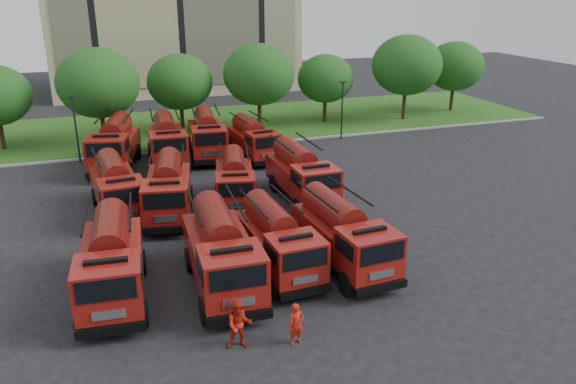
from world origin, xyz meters
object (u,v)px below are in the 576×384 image
object	(u,v)px
fire_truck_11	(253,139)
firefighter_4	(215,244)
fire_truck_5	(168,189)
fire_truck_8	(115,144)
fire_truck_6	(235,180)
firefighter_5	(333,205)
fire_truck_7	(301,174)
fire_truck_0	(111,261)
firefighter_1	(240,347)
fire_truck_4	(117,187)
firefighter_0	(296,343)
fire_truck_3	(343,234)
firefighter_2	(337,258)
fire_truck_2	(278,240)
fire_truck_1	(221,251)
fire_truck_9	(167,141)
firefighter_3	(383,262)
fire_truck_10	(207,135)

from	to	relation	value
fire_truck_11	firefighter_4	xyz separation A→B (m)	(-6.19, -14.57, -1.53)
fire_truck_5	fire_truck_8	xyz separation A→B (m)	(-2.48, 10.69, 0.13)
fire_truck_6	firefighter_5	bearing A→B (deg)	-8.89
fire_truck_6	fire_truck_7	distance (m)	4.21
fire_truck_0	fire_truck_7	world-z (taller)	fire_truck_0
firefighter_1	fire_truck_4	bearing A→B (deg)	114.82
fire_truck_5	firefighter_4	bearing A→B (deg)	-60.42
fire_truck_4	firefighter_0	world-z (taller)	fire_truck_4
firefighter_5	firefighter_0	bearing A→B (deg)	63.67
fire_truck_3	firefighter_2	bearing A→B (deg)	78.27
fire_truck_2	firefighter_2	size ratio (longest dim) A/B	4.71
fire_truck_5	firefighter_0	bearing A→B (deg)	-68.75
fire_truck_1	fire_truck_3	bearing A→B (deg)	3.46
fire_truck_3	fire_truck_11	xyz separation A→B (m)	(0.78, 18.90, -0.13)
fire_truck_9	fire_truck_11	size ratio (longest dim) A/B	1.13
firefighter_1	fire_truck_0	bearing A→B (deg)	140.05
firefighter_4	firefighter_0	bearing A→B (deg)	114.55
fire_truck_6	firefighter_4	bearing A→B (deg)	-102.26
firefighter_0	firefighter_3	size ratio (longest dim) A/B	1.13
fire_truck_4	firefighter_3	world-z (taller)	fire_truck_4
fire_truck_8	fire_truck_10	xyz separation A→B (m)	(7.06, 0.70, -0.07)
fire_truck_7	firefighter_1	size ratio (longest dim) A/B	3.76
fire_truck_3	firefighter_0	size ratio (longest dim) A/B	4.35
fire_truck_2	firefighter_3	xyz separation A→B (m)	(5.18, -0.97, -1.57)
fire_truck_3	firefighter_4	distance (m)	7.12
fire_truck_5	fire_truck_6	size ratio (longest dim) A/B	1.09
fire_truck_0	firefighter_1	distance (m)	7.13
fire_truck_4	fire_truck_10	xyz separation A→B (m)	(7.42, 9.93, 0.11)
firefighter_2	firefighter_3	bearing A→B (deg)	-144.16
fire_truck_3	firefighter_4	world-z (taller)	fire_truck_3
fire_truck_0	fire_truck_5	world-z (taller)	fire_truck_0
fire_truck_4	fire_truck_9	distance (m)	10.15
fire_truck_8	firefighter_3	distance (m)	23.42
fire_truck_1	firefighter_4	distance (m)	4.81
firefighter_3	firefighter_1	bearing A→B (deg)	27.27
fire_truck_4	firefighter_5	world-z (taller)	fire_truck_4
firefighter_4	fire_truck_11	bearing A→B (deg)	-95.21
fire_truck_6	fire_truck_7	size ratio (longest dim) A/B	0.94
firefighter_4	firefighter_5	distance (m)	8.81
fire_truck_5	firefighter_3	world-z (taller)	fire_truck_5
fire_truck_1	fire_truck_10	xyz separation A→B (m)	(3.44, 20.65, -0.00)
fire_truck_1	firefighter_2	xyz separation A→B (m)	(6.07, 0.84, -1.74)
fire_truck_7	firefighter_5	distance (m)	2.84
firefighter_1	firefighter_4	distance (m)	9.23
fire_truck_1	fire_truck_6	world-z (taller)	fire_truck_1
firefighter_1	firefighter_2	bearing A→B (deg)	52.55
fire_truck_1	firefighter_0	size ratio (longest dim) A/B	4.54
firefighter_2	fire_truck_1	bearing A→B (deg)	73.55
firefighter_0	firefighter_5	world-z (taller)	firefighter_5
fire_truck_0	firefighter_3	bearing A→B (deg)	0.10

